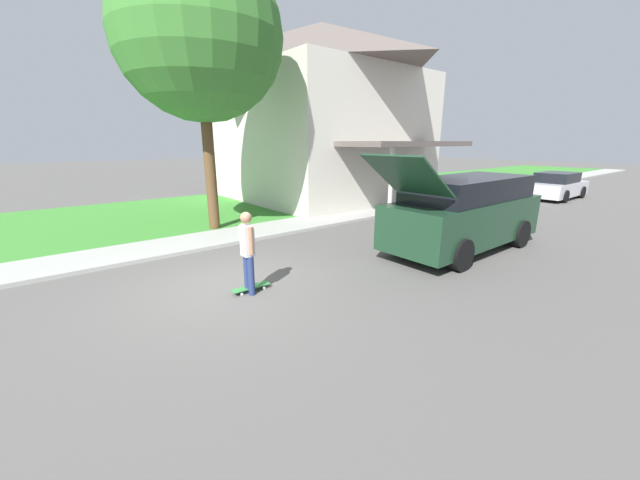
{
  "coord_description": "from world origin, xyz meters",
  "views": [
    {
      "loc": [
        6.79,
        -2.96,
        2.96
      ],
      "look_at": [
        0.98,
        1.71,
        0.9
      ],
      "focal_mm": 20.0,
      "sensor_mm": 36.0,
      "label": 1
    }
  ],
  "objects_px": {
    "skateboarder": "(248,250)",
    "skateboard": "(251,287)",
    "lawn_tree_near": "(199,36)",
    "car_down_street": "(556,186)",
    "suv_parked": "(464,212)"
  },
  "relations": [
    {
      "from": "lawn_tree_near",
      "to": "car_down_street",
      "type": "distance_m",
      "value": 18.6
    },
    {
      "from": "skateboarder",
      "to": "skateboard",
      "type": "height_order",
      "value": "skateboarder"
    },
    {
      "from": "skateboarder",
      "to": "skateboard",
      "type": "distance_m",
      "value": 0.85
    },
    {
      "from": "lawn_tree_near",
      "to": "suv_parked",
      "type": "height_order",
      "value": "lawn_tree_near"
    },
    {
      "from": "suv_parked",
      "to": "car_down_street",
      "type": "xyz_separation_m",
      "value": [
        -1.94,
        12.67,
        -0.41
      ]
    },
    {
      "from": "car_down_street",
      "to": "skateboarder",
      "type": "bearing_deg",
      "value": -87.22
    },
    {
      "from": "lawn_tree_near",
      "to": "skateboarder",
      "type": "distance_m",
      "value": 7.7
    },
    {
      "from": "lawn_tree_near",
      "to": "suv_parked",
      "type": "xyz_separation_m",
      "value": [
        6.56,
        4.52,
        -4.96
      ]
    },
    {
      "from": "suv_parked",
      "to": "skateboard",
      "type": "height_order",
      "value": "suv_parked"
    },
    {
      "from": "suv_parked",
      "to": "lawn_tree_near",
      "type": "bearing_deg",
      "value": -145.42
    },
    {
      "from": "skateboard",
      "to": "car_down_street",
      "type": "bearing_deg",
      "value": 92.52
    },
    {
      "from": "lawn_tree_near",
      "to": "car_down_street",
      "type": "relative_size",
      "value": 2.02
    },
    {
      "from": "suv_parked",
      "to": "car_down_street",
      "type": "distance_m",
      "value": 12.83
    },
    {
      "from": "car_down_street",
      "to": "skateboard",
      "type": "relative_size",
      "value": 5.18
    },
    {
      "from": "lawn_tree_near",
      "to": "car_down_street",
      "type": "height_order",
      "value": "lawn_tree_near"
    }
  ]
}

